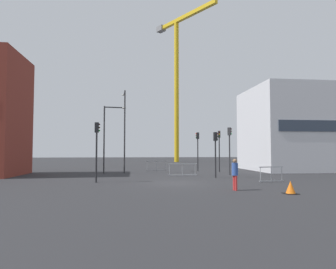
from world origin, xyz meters
name	(u,v)px	position (x,y,z in m)	size (l,w,h in m)	color
ground	(176,183)	(0.00, 0.00, 0.00)	(160.00, 160.00, 0.00)	#28282B
office_block	(294,129)	(15.13, 11.92, 4.57)	(9.95, 9.50, 9.13)	silver
construction_crane	(177,69)	(5.65, 37.61, 18.05)	(9.60, 14.26, 28.31)	gold
streetlamp_tall	(125,124)	(-3.73, 9.69, 4.76)	(0.44, 2.02, 8.10)	#2D2D30
streetlamp_short	(107,132)	(-5.36, 9.39, 3.93)	(2.15, 0.45, 6.49)	#2D2D30
traffic_light_verge	(97,142)	(-5.37, 0.95, 2.76)	(0.38, 0.26, 4.12)	#232326
traffic_light_corner	(230,143)	(5.70, 5.98, 2.84)	(0.38, 0.36, 4.25)	#2D2D30
traffic_light_far	(219,144)	(5.89, 9.90, 2.81)	(0.30, 0.39, 4.20)	#232326
traffic_light_near	(215,147)	(3.74, 3.55, 2.48)	(0.38, 0.26, 3.67)	#232326
traffic_light_crosswalk	(198,145)	(4.07, 11.86, 2.77)	(0.37, 0.25, 4.14)	#232326
pedestrian_walking	(235,172)	(2.69, -4.17, 1.00)	(0.34, 0.34, 1.72)	red
safety_barrier_left_run	(182,169)	(1.33, 5.48, 0.56)	(2.46, 0.18, 1.08)	#9EA0A5
safety_barrier_rear	(157,166)	(-0.37, 12.15, 0.56)	(2.27, 0.24, 1.08)	gray
safety_barrier_mid_span	(271,174)	(6.60, -0.31, 0.56)	(1.85, 0.32, 1.08)	#9EA0A5
traffic_cone_by_barrier	(291,188)	(5.02, -5.77, 0.31)	(0.65, 0.65, 0.66)	black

